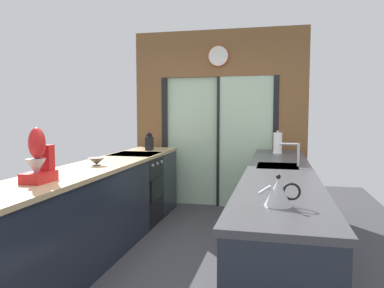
{
  "coord_description": "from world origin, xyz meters",
  "views": [
    {
      "loc": [
        0.88,
        -3.22,
        1.45
      ],
      "look_at": [
        -0.06,
        0.86,
        1.1
      ],
      "focal_mm": 34.48,
      "sensor_mm": 36.0,
      "label": 1
    }
  ],
  "objects_px": {
    "mixing_bowl_far": "(97,161)",
    "stand_mixer": "(39,161)",
    "oven_range": "(136,189)",
    "paper_towel_roll": "(278,143)",
    "knife_block": "(149,143)",
    "kettle": "(278,192)",
    "soap_bottle": "(278,143)"
  },
  "relations": [
    {
      "from": "paper_towel_roll",
      "to": "stand_mixer",
      "type": "bearing_deg",
      "value": -126.35
    },
    {
      "from": "knife_block",
      "to": "kettle",
      "type": "bearing_deg",
      "value": -57.79
    },
    {
      "from": "oven_range",
      "to": "paper_towel_roll",
      "type": "height_order",
      "value": "paper_towel_roll"
    },
    {
      "from": "mixing_bowl_far",
      "to": "stand_mixer",
      "type": "distance_m",
      "value": 0.93
    },
    {
      "from": "mixing_bowl_far",
      "to": "kettle",
      "type": "height_order",
      "value": "kettle"
    },
    {
      "from": "stand_mixer",
      "to": "soap_bottle",
      "type": "bearing_deg",
      "value": 57.72
    },
    {
      "from": "mixing_bowl_far",
      "to": "paper_towel_roll",
      "type": "height_order",
      "value": "paper_towel_roll"
    },
    {
      "from": "paper_towel_roll",
      "to": "knife_block",
      "type": "bearing_deg",
      "value": 177.33
    },
    {
      "from": "kettle",
      "to": "soap_bottle",
      "type": "distance_m",
      "value": 3.15
    },
    {
      "from": "knife_block",
      "to": "kettle",
      "type": "xyz_separation_m",
      "value": [
        1.78,
        -2.83,
        -0.02
      ]
    },
    {
      "from": "kettle",
      "to": "soap_bottle",
      "type": "bearing_deg",
      "value": 90.03
    },
    {
      "from": "oven_range",
      "to": "stand_mixer",
      "type": "distance_m",
      "value": 2.11
    },
    {
      "from": "stand_mixer",
      "to": "soap_bottle",
      "type": "relative_size",
      "value": 1.6
    },
    {
      "from": "oven_range",
      "to": "soap_bottle",
      "type": "bearing_deg",
      "value": 23.93
    },
    {
      "from": "oven_range",
      "to": "stand_mixer",
      "type": "relative_size",
      "value": 2.19
    },
    {
      "from": "mixing_bowl_far",
      "to": "knife_block",
      "type": "distance_m",
      "value": 1.58
    },
    {
      "from": "mixing_bowl_far",
      "to": "stand_mixer",
      "type": "relative_size",
      "value": 0.41
    },
    {
      "from": "stand_mixer",
      "to": "paper_towel_roll",
      "type": "xyz_separation_m",
      "value": [
        1.78,
        2.42,
        -0.02
      ]
    },
    {
      "from": "knife_block",
      "to": "soap_bottle",
      "type": "distance_m",
      "value": 1.81
    },
    {
      "from": "oven_range",
      "to": "kettle",
      "type": "xyz_separation_m",
      "value": [
        1.8,
        -2.35,
        0.54
      ]
    },
    {
      "from": "paper_towel_roll",
      "to": "kettle",
      "type": "bearing_deg",
      "value": -89.96
    },
    {
      "from": "knife_block",
      "to": "stand_mixer",
      "type": "relative_size",
      "value": 0.63
    },
    {
      "from": "knife_block",
      "to": "paper_towel_roll",
      "type": "height_order",
      "value": "paper_towel_roll"
    },
    {
      "from": "soap_bottle",
      "to": "paper_towel_roll",
      "type": "bearing_deg",
      "value": -90.0
    },
    {
      "from": "soap_bottle",
      "to": "paper_towel_roll",
      "type": "xyz_separation_m",
      "value": [
        0.0,
        -0.4,
        0.02
      ]
    },
    {
      "from": "knife_block",
      "to": "soap_bottle",
      "type": "xyz_separation_m",
      "value": [
        1.78,
        0.32,
        0.01
      ]
    },
    {
      "from": "kettle",
      "to": "paper_towel_roll",
      "type": "height_order",
      "value": "paper_towel_roll"
    },
    {
      "from": "kettle",
      "to": "stand_mixer",
      "type": "bearing_deg",
      "value": 169.6
    },
    {
      "from": "mixing_bowl_far",
      "to": "stand_mixer",
      "type": "xyz_separation_m",
      "value": [
        0.0,
        -0.92,
        0.12
      ]
    },
    {
      "from": "knife_block",
      "to": "soap_bottle",
      "type": "bearing_deg",
      "value": 10.07
    },
    {
      "from": "oven_range",
      "to": "kettle",
      "type": "relative_size",
      "value": 3.89
    },
    {
      "from": "oven_range",
      "to": "mixing_bowl_far",
      "type": "bearing_deg",
      "value": -89.04
    }
  ]
}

